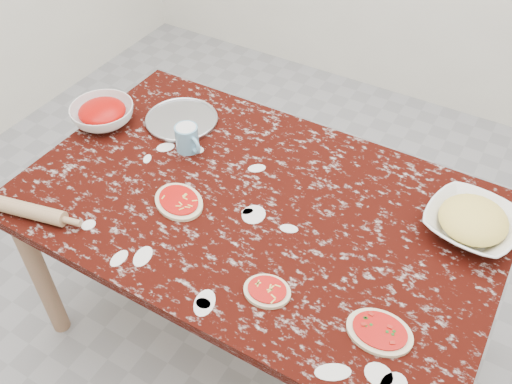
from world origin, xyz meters
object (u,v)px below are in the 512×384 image
object	(u,v)px
cheese_bowl	(472,224)
flour_mug	(188,138)
pizza_tray	(182,120)
rolling_pin	(29,211)
worktable	(256,220)
sauce_bowl	(103,115)

from	to	relation	value
cheese_bowl	flour_mug	bearing A→B (deg)	-173.56
cheese_bowl	pizza_tray	bearing A→B (deg)	179.29
pizza_tray	rolling_pin	bearing A→B (deg)	-100.46
flour_mug	rolling_pin	size ratio (longest dim) A/B	0.48
flour_mug	worktable	bearing A→B (deg)	-17.94
sauce_bowl	cheese_bowl	xyz separation A→B (m)	(1.39, 0.15, -0.00)
cheese_bowl	rolling_pin	xyz separation A→B (m)	(-1.26, -0.66, -0.01)
worktable	pizza_tray	distance (m)	0.55
sauce_bowl	rolling_pin	xyz separation A→B (m)	(0.13, -0.51, -0.01)
pizza_tray	rolling_pin	xyz separation A→B (m)	(-0.12, -0.67, 0.02)
worktable	pizza_tray	world-z (taller)	pizza_tray
worktable	rolling_pin	xyz separation A→B (m)	(-0.61, -0.43, 0.11)
pizza_tray	rolling_pin	size ratio (longest dim) A/B	1.07
cheese_bowl	flour_mug	distance (m)	1.02
sauce_bowl	cheese_bowl	distance (m)	1.40
pizza_tray	cheese_bowl	world-z (taller)	cheese_bowl
pizza_tray	rolling_pin	world-z (taller)	rolling_pin
sauce_bowl	cheese_bowl	bearing A→B (deg)	6.00
sauce_bowl	worktable	bearing A→B (deg)	-6.46
cheese_bowl	rolling_pin	distance (m)	1.42
worktable	cheese_bowl	size ratio (longest dim) A/B	5.61
rolling_pin	pizza_tray	bearing A→B (deg)	79.54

